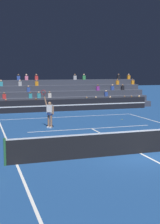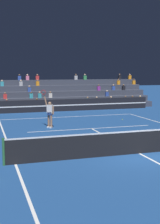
% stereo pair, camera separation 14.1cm
% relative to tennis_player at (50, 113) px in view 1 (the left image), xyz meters
% --- Properties ---
extents(ground_plane, '(120.00, 120.00, 0.00)m').
position_rel_tennis_player_xyz_m(ground_plane, '(2.50, -7.53, -0.99)').
color(ground_plane, navy).
extents(court_lines, '(11.10, 23.90, 0.01)m').
position_rel_tennis_player_xyz_m(court_lines, '(2.50, -7.53, -0.99)').
color(court_lines, white).
rests_on(court_lines, ground).
extents(tennis_net, '(12.00, 0.10, 1.10)m').
position_rel_tennis_player_xyz_m(tennis_net, '(2.50, -7.53, -0.45)').
color(tennis_net, '#2D6B38').
rests_on(tennis_net, ground).
extents(sponsor_banner_wall, '(18.00, 0.26, 1.10)m').
position_rel_tennis_player_xyz_m(sponsor_banner_wall, '(2.50, 8.05, -0.44)').
color(sponsor_banner_wall, black).
rests_on(sponsor_banner_wall, ground).
extents(bleacher_stand, '(20.57, 4.75, 3.38)m').
position_rel_tennis_player_xyz_m(bleacher_stand, '(2.49, 11.85, 0.03)').
color(bleacher_stand, '#383D4C').
rests_on(bleacher_stand, ground).
extents(tennis_player, '(0.75, 0.62, 2.50)m').
position_rel_tennis_player_xyz_m(tennis_player, '(0.00, 0.00, 0.00)').
color(tennis_player, '#9E7051').
rests_on(tennis_player, ground).
extents(tennis_ball, '(0.07, 0.07, 0.07)m').
position_rel_tennis_player_xyz_m(tennis_ball, '(5.97, 1.59, -0.96)').
color(tennis_ball, '#C6DB33').
rests_on(tennis_ball, ground).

